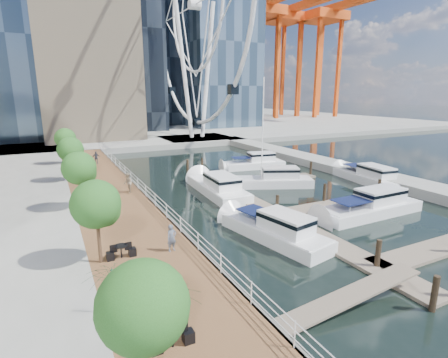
% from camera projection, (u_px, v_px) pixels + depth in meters
% --- Properties ---
extents(ground, '(520.00, 520.00, 0.00)m').
position_uv_depth(ground, '(313.00, 265.00, 20.72)').
color(ground, black).
rests_on(ground, ground).
extents(boardwalk, '(6.00, 60.00, 1.00)m').
position_uv_depth(boardwalk, '(113.00, 207.00, 29.69)').
color(boardwalk, brown).
rests_on(boardwalk, ground).
extents(seawall, '(0.25, 60.00, 1.00)m').
position_uv_depth(seawall, '(148.00, 202.00, 30.99)').
color(seawall, '#595954').
rests_on(seawall, ground).
extents(land_far, '(200.00, 114.00, 1.00)m').
position_uv_depth(land_far, '(95.00, 124.00, 109.07)').
color(land_far, gray).
rests_on(land_far, ground).
extents(breakwater, '(4.00, 60.00, 1.00)m').
position_uv_depth(breakwater, '(330.00, 165.00, 46.65)').
color(breakwater, gray).
rests_on(breakwater, ground).
extents(pier, '(14.00, 12.00, 1.00)m').
position_uv_depth(pier, '(197.00, 140.00, 71.79)').
color(pier, gray).
rests_on(pier, ground).
extents(railing, '(0.10, 60.00, 1.05)m').
position_uv_depth(railing, '(146.00, 191.00, 30.70)').
color(railing, white).
rests_on(railing, boardwalk).
extents(floating_docks, '(16.00, 34.00, 2.60)m').
position_uv_depth(floating_docks, '(308.00, 196.00, 32.72)').
color(floating_docks, '#6D6051').
rests_on(floating_docks, ground).
extents(ferris_wheel, '(5.80, 45.60, 47.80)m').
position_uv_depth(ferris_wheel, '(195.00, 5.00, 65.66)').
color(ferris_wheel, white).
rests_on(ferris_wheel, ground).
extents(port_cranes, '(40.00, 52.00, 38.00)m').
position_uv_depth(port_cranes, '(286.00, 64.00, 128.33)').
color(port_cranes, '#D84C14').
rests_on(port_cranes, ground).
extents(street_trees, '(2.60, 42.60, 4.60)m').
position_uv_depth(street_trees, '(79.00, 168.00, 26.86)').
color(street_trees, '#3F2B1C').
rests_on(street_trees, ground).
extents(cafe_tables, '(2.50, 13.70, 0.74)m').
position_uv_depth(cafe_tables, '(147.00, 311.00, 14.12)').
color(cafe_tables, black).
rests_on(cafe_tables, ground).
extents(yacht_foreground, '(10.69, 2.99, 2.15)m').
position_uv_depth(yacht_foreground, '(369.00, 215.00, 29.25)').
color(yacht_foreground, silver).
rests_on(yacht_foreground, ground).
extents(pedestrian_near, '(0.65, 0.49, 1.61)m').
position_uv_depth(pedestrian_near, '(172.00, 238.00, 20.12)').
color(pedestrian_near, '#4E5768').
rests_on(pedestrian_near, boardwalk).
extents(pedestrian_mid, '(0.73, 0.92, 1.83)m').
position_uv_depth(pedestrian_mid, '(128.00, 183.00, 31.88)').
color(pedestrian_mid, '#87755D').
rests_on(pedestrian_mid, boardwalk).
extents(pedestrian_far, '(1.01, 0.59, 1.62)m').
position_uv_depth(pedestrian_far, '(96.00, 158.00, 44.87)').
color(pedestrian_far, '#30323C').
rests_on(pedestrian_far, boardwalk).
extents(moored_yachts, '(22.86, 38.69, 11.50)m').
position_uv_depth(moored_yachts, '(283.00, 192.00, 35.86)').
color(moored_yachts, silver).
rests_on(moored_yachts, ground).
extents(cafe_seating, '(4.53, 12.09, 2.46)m').
position_uv_depth(cafe_seating, '(173.00, 354.00, 10.72)').
color(cafe_seating, '#0E361C').
rests_on(cafe_seating, ground).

